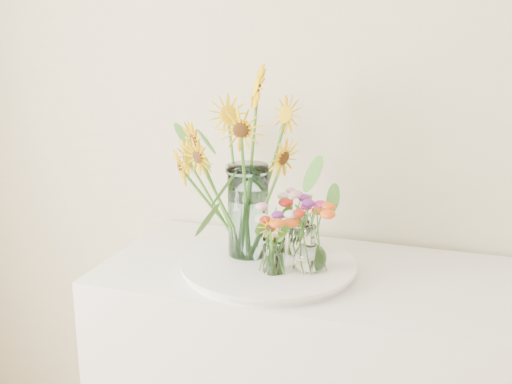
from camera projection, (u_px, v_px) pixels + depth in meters
tray at (269, 267)px, 1.89m from camera, size 0.49×0.49×0.02m
mason_jar at (248, 211)px, 1.91m from camera, size 0.15×0.15×0.28m
sunflower_bouquet at (248, 166)px, 1.87m from camera, size 0.94×0.94×0.56m
small_vase_a at (274, 256)px, 1.79m from camera, size 0.06×0.06×0.11m
wildflower_posy_a at (274, 241)px, 1.78m from camera, size 0.17×0.17×0.20m
small_vase_b at (310, 249)px, 1.80m from camera, size 0.10×0.10×0.14m
wildflower_posy_b at (310, 234)px, 1.79m from camera, size 0.19×0.19×0.23m
small_vase_c at (299, 238)px, 1.93m from camera, size 0.07×0.07×0.11m
wildflower_posy_c at (299, 223)px, 1.92m from camera, size 0.19×0.19×0.20m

